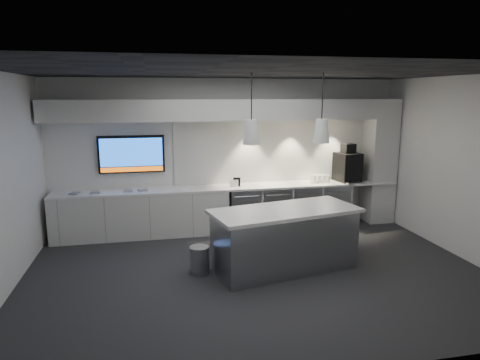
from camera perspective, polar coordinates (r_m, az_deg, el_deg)
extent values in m
plane|color=#28282A|center=(6.72, 2.35, -12.27)|extent=(7.00, 7.00, 0.00)
plane|color=black|center=(6.16, 2.58, 14.22)|extent=(7.00, 7.00, 0.00)
plane|color=white|center=(8.68, -1.59, 3.47)|extent=(7.00, 0.00, 7.00)
plane|color=white|center=(3.97, 11.39, -6.35)|extent=(7.00, 0.00, 7.00)
plane|color=white|center=(7.88, 27.96, 1.34)|extent=(0.00, 7.00, 7.00)
cube|color=white|center=(8.48, -1.18, -0.98)|extent=(6.80, 0.65, 0.04)
cube|color=silver|center=(8.45, -12.94, -4.45)|extent=(3.30, 0.63, 0.86)
cube|color=#909398|center=(8.63, 0.47, -3.86)|extent=(0.60, 0.61, 0.85)
cube|color=#909398|center=(8.78, 4.50, -3.63)|extent=(0.60, 0.61, 0.85)
cube|color=#909398|center=(8.98, 8.37, -3.39)|extent=(0.60, 0.61, 0.85)
cube|color=#909398|center=(9.21, 12.06, -3.15)|extent=(0.60, 0.61, 0.85)
cube|color=silver|center=(8.94, 6.04, 3.97)|extent=(4.60, 0.03, 1.30)
cube|color=silver|center=(8.31, -1.25, 9.35)|extent=(6.90, 0.60, 0.40)
cube|color=silver|center=(9.53, 18.07, 2.40)|extent=(0.55, 0.55, 2.60)
cube|color=black|center=(8.50, -14.26, 3.36)|extent=(1.25, 0.06, 0.72)
cube|color=blue|center=(8.46, -14.28, 3.60)|extent=(1.17, 0.00, 0.54)
cube|color=#CF550C|center=(8.51, -14.18, 1.40)|extent=(1.17, 0.00, 0.09)
cube|color=#909398|center=(6.75, 5.96, -8.05)|extent=(2.29, 1.29, 0.91)
cube|color=white|center=(6.61, 6.05, -4.11)|extent=(2.42, 1.42, 0.05)
cylinder|color=#909398|center=(6.66, -5.43, -10.56)|extent=(0.38, 0.38, 0.42)
cube|color=black|center=(9.22, 14.12, 1.69)|extent=(0.50, 0.54, 0.60)
cube|color=black|center=(9.16, 14.24, 4.13)|extent=(0.27, 0.27, 0.19)
cube|color=#909398|center=(9.04, 14.75, -0.36)|extent=(0.35, 0.24, 0.03)
cube|color=black|center=(8.44, -0.43, -0.27)|extent=(0.14, 0.05, 0.18)
cube|color=white|center=(8.40, -0.80, -0.46)|extent=(0.18, 0.07, 0.14)
cube|color=gray|center=(8.40, -21.21, -1.65)|extent=(0.20, 0.20, 0.02)
cube|color=gray|center=(8.32, -18.75, -1.60)|extent=(0.19, 0.19, 0.02)
cube|color=gray|center=(8.31, -14.70, -1.37)|extent=(0.18, 0.18, 0.02)
cube|color=gray|center=(8.30, -12.89, -1.31)|extent=(0.20, 0.20, 0.02)
cone|color=silver|center=(6.25, 1.52, 6.39)|extent=(0.25, 0.25, 0.36)
cylinder|color=black|center=(6.23, 1.55, 11.25)|extent=(0.02, 0.02, 0.70)
cone|color=silver|center=(6.58, 10.78, 6.44)|extent=(0.25, 0.25, 0.36)
cylinder|color=black|center=(6.56, 10.96, 11.06)|extent=(0.02, 0.02, 0.70)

